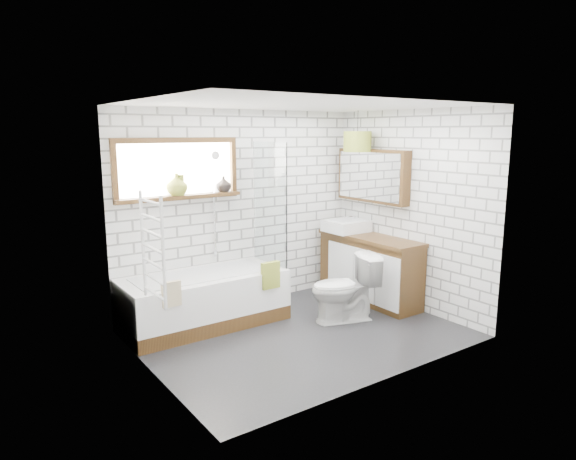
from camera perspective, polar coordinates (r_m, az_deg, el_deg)
floor at (r=5.86m, az=1.47°, el=-11.52°), size 3.40×2.60×0.01m
ceiling at (r=5.43m, az=1.61°, el=13.80°), size 3.40×2.60×0.01m
wall_back at (r=6.58m, az=-5.27°, el=2.29°), size 3.40×0.01×2.50m
wall_front at (r=4.55m, az=11.41°, el=-1.74°), size 3.40×0.01×2.50m
wall_left at (r=4.71m, az=-15.35°, el=-1.49°), size 0.01×2.60×2.50m
wall_right at (r=6.65m, az=13.40°, el=2.13°), size 0.01×2.60×2.50m
window at (r=6.11m, az=-12.11°, el=6.62°), size 1.52×0.16×0.68m
towel_radiator at (r=4.73m, az=-14.81°, el=-2.02°), size 0.06×0.52×1.00m
mirror_cabinet at (r=6.96m, az=9.37°, el=5.96°), size 0.16×1.20×0.70m
shower_riser at (r=6.34m, az=-8.21°, el=2.81°), size 0.02×0.02×1.30m
bathtub at (r=6.10m, az=-9.28°, el=-7.65°), size 1.88×0.83×0.61m
shower_screen at (r=6.30m, az=-2.03°, el=2.94°), size 0.02×0.72×1.50m
towel_green at (r=5.98m, az=-1.96°, el=-5.05°), size 0.23×0.06×0.31m
towel_beige at (r=5.44m, az=-12.84°, el=-6.95°), size 0.20×0.05×0.26m
vanity at (r=6.93m, az=9.05°, el=-4.21°), size 0.50×1.54×0.88m
basin at (r=7.07m, az=6.50°, el=0.47°), size 0.54×0.47×0.16m
tap at (r=7.17m, az=7.47°, el=0.95°), size 0.03×0.03×0.15m
toilet at (r=6.15m, az=6.28°, el=-6.46°), size 0.68×0.89×0.80m
vase_olive at (r=6.08m, az=-12.23°, el=4.78°), size 0.29×0.29×0.26m
vase_dark at (r=6.35m, az=-7.15°, el=4.90°), size 0.21×0.21×0.19m
bottle at (r=6.10m, az=-11.81°, el=4.72°), size 0.09×0.09×0.24m
pendant at (r=6.91m, az=7.71°, el=9.72°), size 0.36×0.36×0.27m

